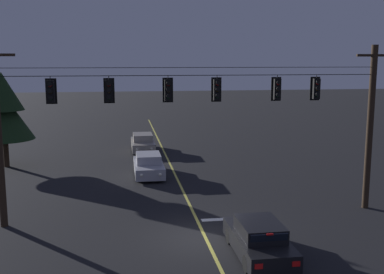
{
  "coord_description": "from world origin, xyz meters",
  "views": [
    {
      "loc": [
        -3.38,
        -18.18,
        7.38
      ],
      "look_at": [
        0.0,
        3.78,
        3.66
      ],
      "focal_mm": 43.69,
      "sensor_mm": 36.0,
      "label": 1
    }
  ],
  "objects_px": {
    "car_oncoming_lead": "(149,165)",
    "tree_verge_near": "(3,109)",
    "traffic_light_leftmost": "(51,91)",
    "traffic_light_far_right": "(316,89)",
    "traffic_light_centre": "(168,90)",
    "traffic_light_rightmost": "(277,89)",
    "car_waiting_near_lane": "(259,240)",
    "traffic_light_right_inner": "(217,90)",
    "traffic_light_left_inner": "(109,91)",
    "car_oncoming_trailing": "(143,143)"
  },
  "relations": [
    {
      "from": "traffic_light_centre",
      "to": "traffic_light_right_inner",
      "type": "height_order",
      "value": "same"
    },
    {
      "from": "traffic_light_right_inner",
      "to": "car_waiting_near_lane",
      "type": "relative_size",
      "value": 0.28
    },
    {
      "from": "traffic_light_leftmost",
      "to": "traffic_light_far_right",
      "type": "height_order",
      "value": "same"
    },
    {
      "from": "traffic_light_right_inner",
      "to": "tree_verge_near",
      "type": "height_order",
      "value": "traffic_light_right_inner"
    },
    {
      "from": "traffic_light_centre",
      "to": "tree_verge_near",
      "type": "bearing_deg",
      "value": 129.33
    },
    {
      "from": "traffic_light_centre",
      "to": "car_waiting_near_lane",
      "type": "xyz_separation_m",
      "value": [
        2.9,
        -4.81,
        -5.35
      ]
    },
    {
      "from": "traffic_light_centre",
      "to": "car_waiting_near_lane",
      "type": "height_order",
      "value": "traffic_light_centre"
    },
    {
      "from": "traffic_light_far_right",
      "to": "tree_verge_near",
      "type": "height_order",
      "value": "traffic_light_far_right"
    },
    {
      "from": "traffic_light_leftmost",
      "to": "car_oncoming_lead",
      "type": "bearing_deg",
      "value": 60.67
    },
    {
      "from": "traffic_light_leftmost",
      "to": "traffic_light_left_inner",
      "type": "height_order",
      "value": "same"
    },
    {
      "from": "traffic_light_far_right",
      "to": "traffic_light_left_inner",
      "type": "bearing_deg",
      "value": 180.0
    },
    {
      "from": "car_oncoming_lead",
      "to": "tree_verge_near",
      "type": "bearing_deg",
      "value": 157.6
    },
    {
      "from": "traffic_light_far_right",
      "to": "tree_verge_near",
      "type": "relative_size",
      "value": 0.19
    },
    {
      "from": "traffic_light_leftmost",
      "to": "car_oncoming_trailing",
      "type": "height_order",
      "value": "traffic_light_leftmost"
    },
    {
      "from": "car_oncoming_lead",
      "to": "tree_verge_near",
      "type": "xyz_separation_m",
      "value": [
        -9.58,
        3.95,
        3.35
      ]
    },
    {
      "from": "car_waiting_near_lane",
      "to": "tree_verge_near",
      "type": "bearing_deg",
      "value": 127.16
    },
    {
      "from": "traffic_light_leftmost",
      "to": "traffic_light_far_right",
      "type": "relative_size",
      "value": 1.0
    },
    {
      "from": "traffic_light_right_inner",
      "to": "car_waiting_near_lane",
      "type": "distance_m",
      "value": 7.22
    },
    {
      "from": "traffic_light_right_inner",
      "to": "car_waiting_near_lane",
      "type": "bearing_deg",
      "value": -82.2
    },
    {
      "from": "traffic_light_left_inner",
      "to": "car_oncoming_trailing",
      "type": "relative_size",
      "value": 0.28
    },
    {
      "from": "traffic_light_centre",
      "to": "car_oncoming_lead",
      "type": "relative_size",
      "value": 0.28
    },
    {
      "from": "traffic_light_centre",
      "to": "traffic_light_rightmost",
      "type": "height_order",
      "value": "same"
    },
    {
      "from": "traffic_light_right_inner",
      "to": "traffic_light_far_right",
      "type": "relative_size",
      "value": 1.0
    },
    {
      "from": "traffic_light_leftmost",
      "to": "traffic_light_rightmost",
      "type": "height_order",
      "value": "same"
    },
    {
      "from": "tree_verge_near",
      "to": "traffic_light_centre",
      "type": "bearing_deg",
      "value": -50.67
    },
    {
      "from": "traffic_light_far_right",
      "to": "tree_verge_near",
      "type": "xyz_separation_m",
      "value": [
        -17.05,
        12.24,
        -1.99
      ]
    },
    {
      "from": "car_oncoming_lead",
      "to": "car_oncoming_trailing",
      "type": "distance_m",
      "value": 8.14
    },
    {
      "from": "traffic_light_right_inner",
      "to": "traffic_light_rightmost",
      "type": "height_order",
      "value": "same"
    },
    {
      "from": "car_waiting_near_lane",
      "to": "tree_verge_near",
      "type": "relative_size",
      "value": 0.66
    },
    {
      "from": "car_waiting_near_lane",
      "to": "car_oncoming_lead",
      "type": "distance_m",
      "value": 13.53
    },
    {
      "from": "traffic_light_right_inner",
      "to": "car_oncoming_lead",
      "type": "height_order",
      "value": "traffic_light_right_inner"
    },
    {
      "from": "car_oncoming_trailing",
      "to": "traffic_light_centre",
      "type": "bearing_deg",
      "value": -88.54
    },
    {
      "from": "traffic_light_centre",
      "to": "traffic_light_rightmost",
      "type": "xyz_separation_m",
      "value": [
        5.1,
        0.0,
        0.0
      ]
    },
    {
      "from": "traffic_light_left_inner",
      "to": "traffic_light_rightmost",
      "type": "bearing_deg",
      "value": 0.0
    },
    {
      "from": "traffic_light_far_right",
      "to": "car_oncoming_lead",
      "type": "height_order",
      "value": "traffic_light_far_right"
    },
    {
      "from": "traffic_light_left_inner",
      "to": "traffic_light_far_right",
      "type": "xyz_separation_m",
      "value": [
        9.64,
        0.0,
        0.0
      ]
    },
    {
      "from": "traffic_light_far_right",
      "to": "car_waiting_near_lane",
      "type": "distance_m",
      "value": 8.29
    },
    {
      "from": "car_oncoming_lead",
      "to": "traffic_light_far_right",
      "type": "bearing_deg",
      "value": -47.96
    },
    {
      "from": "car_oncoming_trailing",
      "to": "traffic_light_far_right",
      "type": "bearing_deg",
      "value": -65.64
    },
    {
      "from": "car_oncoming_trailing",
      "to": "traffic_light_right_inner",
      "type": "bearing_deg",
      "value": -80.82
    },
    {
      "from": "traffic_light_left_inner",
      "to": "car_oncoming_lead",
      "type": "relative_size",
      "value": 0.28
    },
    {
      "from": "traffic_light_left_inner",
      "to": "traffic_light_right_inner",
      "type": "xyz_separation_m",
      "value": [
        4.86,
        0.0,
        0.0
      ]
    },
    {
      "from": "traffic_light_centre",
      "to": "car_oncoming_lead",
      "type": "bearing_deg",
      "value": 93.12
    },
    {
      "from": "car_oncoming_lead",
      "to": "tree_verge_near",
      "type": "distance_m",
      "value": 10.89
    },
    {
      "from": "traffic_light_centre",
      "to": "car_oncoming_lead",
      "type": "height_order",
      "value": "traffic_light_centre"
    },
    {
      "from": "traffic_light_right_inner",
      "to": "tree_verge_near",
      "type": "xyz_separation_m",
      "value": [
        -12.27,
        12.24,
        -1.99
      ]
    },
    {
      "from": "traffic_light_far_right",
      "to": "traffic_light_centre",
      "type": "bearing_deg",
      "value": 180.0
    },
    {
      "from": "car_oncoming_lead",
      "to": "traffic_light_right_inner",
      "type": "bearing_deg",
      "value": -72.02
    },
    {
      "from": "traffic_light_left_inner",
      "to": "car_waiting_near_lane",
      "type": "relative_size",
      "value": 0.28
    },
    {
      "from": "car_waiting_near_lane",
      "to": "car_oncoming_trailing",
      "type": "distance_m",
      "value": 21.5
    }
  ]
}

